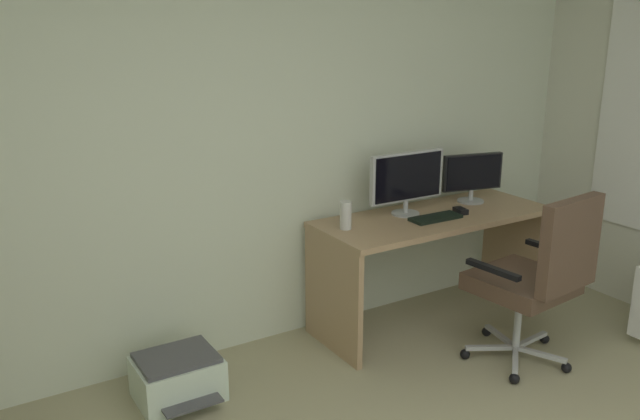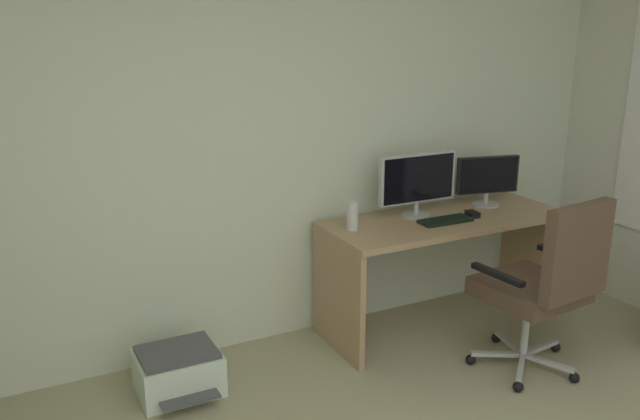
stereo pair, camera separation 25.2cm
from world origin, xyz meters
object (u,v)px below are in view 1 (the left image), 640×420
(monitor_secondary, at_px, (472,175))
(office_chair, at_px, (538,274))
(desktop_speaker, at_px, (346,215))
(monitor_main, at_px, (407,179))
(keyboard, at_px, (436,218))
(printer, at_px, (178,377))
(desk, at_px, (433,242))
(computer_mouse, at_px, (461,211))

(monitor_secondary, relative_size, office_chair, 0.41)
(monitor_secondary, xyz_separation_m, desktop_speaker, (-1.06, -0.05, -0.11))
(monitor_main, xyz_separation_m, keyboard, (0.09, -0.18, -0.22))
(monitor_main, bearing_deg, printer, -175.53)
(desk, height_order, office_chair, office_chair)
(keyboard, bearing_deg, printer, 179.44)
(monitor_secondary, distance_m, printer, 2.32)
(desk, bearing_deg, computer_mouse, -21.67)
(keyboard, distance_m, printer, 1.81)
(monitor_secondary, relative_size, computer_mouse, 4.30)
(keyboard, relative_size, computer_mouse, 3.40)
(desk, bearing_deg, monitor_secondary, 14.06)
(desk, distance_m, desktop_speaker, 0.71)
(monitor_secondary, height_order, printer, monitor_secondary)
(desk, relative_size, monitor_secondary, 3.68)
(desk, relative_size, office_chair, 1.51)
(monitor_main, bearing_deg, computer_mouse, -27.87)
(keyboard, distance_m, computer_mouse, 0.22)
(desk, height_order, computer_mouse, computer_mouse)
(computer_mouse, relative_size, office_chair, 0.10)
(desk, xyz_separation_m, monitor_secondary, (0.41, 0.10, 0.38))
(desktop_speaker, bearing_deg, desk, -4.87)
(office_chair, bearing_deg, monitor_main, 106.77)
(monitor_main, height_order, monitor_secondary, monitor_main)
(desk, relative_size, keyboard, 4.66)
(desktop_speaker, bearing_deg, office_chair, -47.30)
(keyboard, bearing_deg, office_chair, -74.72)
(printer, bearing_deg, monitor_main, 4.47)
(monitor_main, height_order, printer, monitor_main)
(desk, relative_size, printer, 3.64)
(monitor_main, distance_m, computer_mouse, 0.42)
(computer_mouse, bearing_deg, monitor_main, 162.15)
(computer_mouse, bearing_deg, printer, -171.20)
(keyboard, distance_m, desktop_speaker, 0.61)
(computer_mouse, relative_size, printer, 0.23)
(desk, relative_size, desktop_speaker, 9.31)
(keyboard, height_order, office_chair, office_chair)
(keyboard, bearing_deg, monitor_main, 117.99)
(computer_mouse, distance_m, desktop_speaker, 0.82)
(desk, xyz_separation_m, computer_mouse, (0.16, -0.06, 0.21))
(computer_mouse, xyz_separation_m, desktop_speaker, (-0.81, 0.12, 0.07))
(desk, height_order, printer, desk)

